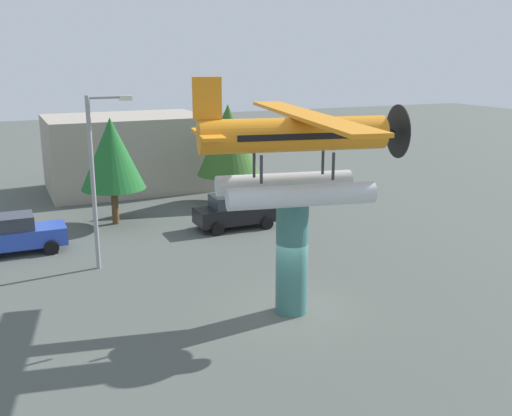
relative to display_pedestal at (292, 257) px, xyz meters
The scene contains 9 objects.
ground_plane 2.01m from the display_pedestal, ahead, with size 140.00×140.00×0.00m, color #4C514C.
display_pedestal is the anchor object (origin of this frame).
floatplane_monument 3.69m from the display_pedestal, 10.72° to the right, with size 7.13×10.42×4.00m.
car_near_blue 13.65m from the display_pedestal, 128.15° to the left, with size 4.20×2.02×1.76m.
car_mid_black 10.66m from the display_pedestal, 78.58° to the left, with size 4.20×2.02×1.76m.
streetlight_primary 9.10m from the display_pedestal, 125.76° to the left, with size 1.84×0.28×7.15m.
storefront_building 22.02m from the display_pedestal, 92.42° to the left, with size 10.03×6.78×4.84m, color #9E9384.
tree_east 14.19m from the display_pedestal, 103.86° to the left, with size 3.33×3.33×5.60m.
tree_center_back 16.24m from the display_pedestal, 76.22° to the left, with size 3.75×3.75×5.88m.
Camera 1 is at (-8.90, -16.97, 8.67)m, focal length 41.65 mm.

